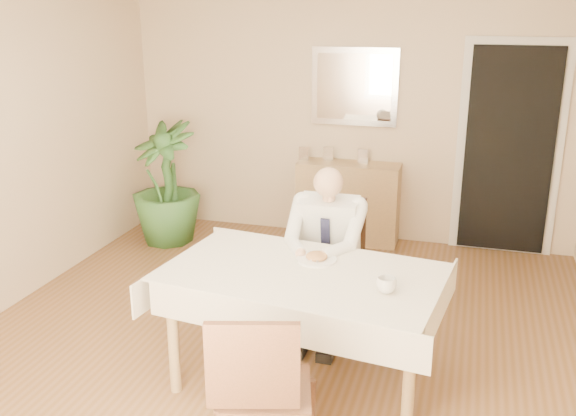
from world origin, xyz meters
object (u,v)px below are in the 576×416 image
(coffee_mug, at_px, (386,285))
(sideboard, at_px, (348,202))
(potted_palm, at_px, (165,183))
(seated_man, at_px, (324,247))
(dining_table, at_px, (302,284))
(chair_far, at_px, (333,252))
(chair_near, at_px, (261,387))

(coffee_mug, relative_size, sideboard, 0.11)
(potted_palm, bearing_deg, seated_man, -36.43)
(sideboard, distance_m, potted_palm, 1.85)
(dining_table, xyz_separation_m, sideboard, (-0.22, 2.58, -0.26))
(sideboard, bearing_deg, seated_man, -84.20)
(dining_table, height_order, potted_palm, potted_palm)
(chair_far, relative_size, chair_near, 1.00)
(potted_palm, bearing_deg, dining_table, -46.08)
(dining_table, relative_size, sideboard, 1.81)
(chair_far, height_order, sideboard, chair_far)
(chair_far, distance_m, coffee_mug, 1.21)
(dining_table, distance_m, potted_palm, 2.85)
(dining_table, bearing_deg, sideboard, 101.99)
(chair_near, relative_size, seated_man, 0.76)
(sideboard, xyz_separation_m, potted_palm, (-1.76, -0.53, 0.21))
(coffee_mug, bearing_deg, chair_near, -121.88)
(sideboard, bearing_deg, potted_palm, -163.58)
(coffee_mug, height_order, potted_palm, potted_palm)
(sideboard, height_order, potted_palm, potted_palm)
(dining_table, bearing_deg, potted_palm, 141.11)
(dining_table, bearing_deg, chair_far, 97.19)
(sideboard, bearing_deg, chair_far, -83.14)
(sideboard, bearing_deg, dining_table, -85.62)
(coffee_mug, height_order, sideboard, coffee_mug)
(seated_man, height_order, coffee_mug, seated_man)
(dining_table, xyz_separation_m, seated_man, (-0.00, 0.59, 0.02))
(chair_far, relative_size, sideboard, 0.93)
(chair_far, height_order, seated_man, seated_man)
(chair_far, xyz_separation_m, seated_man, (-0.00, -0.29, 0.15))
(seated_man, distance_m, sideboard, 2.02)
(chair_near, bearing_deg, chair_far, 75.63)
(dining_table, height_order, seated_man, seated_man)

